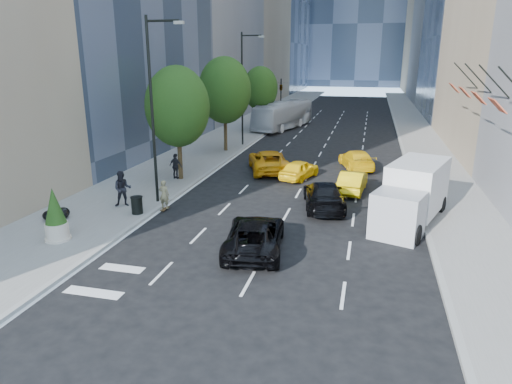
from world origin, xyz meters
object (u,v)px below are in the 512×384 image
(skateboarder, at_px, (164,196))
(box_truck, at_px, (412,194))
(black_sedan_mercedes, at_px, (324,195))
(planter_shrub, at_px, (55,215))
(city_bus, at_px, (283,115))
(black_sedan_lincoln, at_px, (255,235))
(trash_can, at_px, (137,205))

(skateboarder, distance_m, box_truck, 12.98)
(black_sedan_mercedes, distance_m, box_truck, 4.73)
(box_truck, xyz_separation_m, planter_shrub, (-15.64, -6.62, -0.22))
(planter_shrub, bearing_deg, city_bus, 84.34)
(skateboarder, xyz_separation_m, black_sedan_mercedes, (8.40, 2.52, -0.05))
(skateboarder, bearing_deg, black_sedan_mercedes, -161.68)
(black_sedan_lincoln, height_order, box_truck, box_truck)
(box_truck, bearing_deg, planter_shrub, -137.86)
(skateboarder, bearing_deg, trash_can, 52.18)
(black_sedan_mercedes, distance_m, trash_can, 10.11)
(city_bus, bearing_deg, black_sedan_mercedes, -60.71)
(trash_can, bearing_deg, black_sedan_lincoln, -21.42)
(skateboarder, xyz_separation_m, city_bus, (0.80, 30.43, 0.77))
(skateboarder, distance_m, trash_can, 1.59)
(skateboarder, relative_size, planter_shrub, 0.65)
(skateboarder, bearing_deg, city_bus, -89.87)
(black_sedan_lincoln, distance_m, city_bus, 34.84)
(black_sedan_lincoln, distance_m, planter_shrub, 8.97)
(city_bus, height_order, planter_shrub, city_bus)
(skateboarder, relative_size, trash_can, 1.81)
(trash_can, bearing_deg, city_bus, 86.74)
(city_bus, xyz_separation_m, box_truck, (12.09, -29.16, -0.03))
(black_sedan_mercedes, bearing_deg, planter_shrub, 24.26)
(black_sedan_mercedes, bearing_deg, skateboarder, 5.72)
(city_bus, relative_size, box_truck, 1.68)
(skateboarder, relative_size, black_sedan_mercedes, 0.31)
(skateboarder, distance_m, black_sedan_lincoln, 7.30)
(skateboarder, xyz_separation_m, trash_can, (-1.00, -1.21, -0.21))
(skateboarder, height_order, black_sedan_mercedes, skateboarder)
(black_sedan_mercedes, relative_size, box_truck, 0.77)
(box_truck, height_order, trash_can, box_truck)
(planter_shrub, bearing_deg, black_sedan_mercedes, 35.22)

